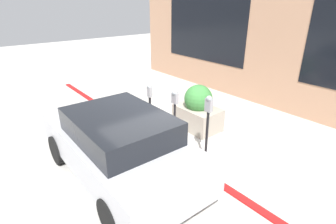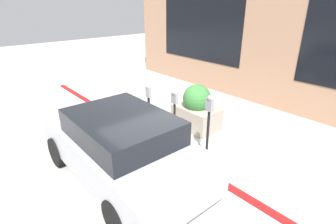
# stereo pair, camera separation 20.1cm
# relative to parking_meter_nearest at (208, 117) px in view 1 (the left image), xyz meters

# --- Properties ---
(ground_plane) EXTENTS (40.00, 40.00, 0.00)m
(ground_plane) POSITION_rel_parking_meter_nearest_xyz_m (1.08, 0.31, -1.11)
(ground_plane) COLOR beige
(curb_strip) EXTENTS (13.50, 0.16, 0.04)m
(curb_strip) POSITION_rel_parking_meter_nearest_xyz_m (1.08, 0.39, -1.09)
(curb_strip) COLOR red
(curb_strip) RESTS_ON ground_plane
(building_facade) EXTENTS (13.50, 0.17, 4.45)m
(building_facade) POSITION_rel_parking_meter_nearest_xyz_m (1.08, -4.16, 1.13)
(building_facade) COLOR tan
(building_facade) RESTS_ON ground_plane
(parking_meter_nearest) EXTENTS (0.16, 0.13, 1.59)m
(parking_meter_nearest) POSITION_rel_parking_meter_nearest_xyz_m (0.00, 0.00, 0.00)
(parking_meter_nearest) COLOR black
(parking_meter_nearest) RESTS_ON ground_plane
(parking_meter_second) EXTENTS (0.17, 0.15, 1.43)m
(parking_meter_second) POSITION_rel_parking_meter_nearest_xyz_m (1.09, 0.01, -0.06)
(parking_meter_second) COLOR black
(parking_meter_second) RESTS_ON ground_plane
(parking_meter_middle) EXTENTS (0.14, 0.12, 1.33)m
(parking_meter_middle) POSITION_rel_parking_meter_nearest_xyz_m (2.10, 0.03, -0.24)
(parking_meter_middle) COLOR black
(parking_meter_middle) RESTS_ON ground_plane
(planter_box) EXTENTS (1.27, 0.84, 1.29)m
(planter_box) POSITION_rel_parking_meter_nearest_xyz_m (1.33, -1.06, -0.55)
(planter_box) COLOR #A39989
(planter_box) RESTS_ON ground_plane
(parked_car_front) EXTENTS (4.11, 1.86, 1.44)m
(parked_car_front) POSITION_rel_parking_meter_nearest_xyz_m (0.76, 1.78, -0.34)
(parked_car_front) COLOR #B7B7BC
(parked_car_front) RESTS_ON ground_plane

